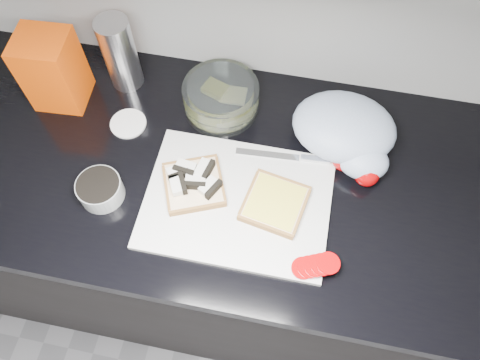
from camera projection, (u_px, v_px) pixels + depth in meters
The scene contains 14 objects.
base_cabinet at pixel (212, 239), 1.48m from camera, with size 3.50×0.60×0.86m, color black.
countertop at pixel (202, 167), 1.09m from camera, with size 3.50×0.64×0.04m, color black.
cutting_board at pixel (237, 202), 1.02m from camera, with size 0.40×0.30×0.01m, color silver.
bread_left at pixel (193, 183), 1.02m from camera, with size 0.17×0.17×0.04m.
bread_right at pixel (275, 203), 1.00m from camera, with size 0.15×0.15×0.02m.
tomato_slices at pixel (315, 266), 0.93m from camera, with size 0.11×0.07×0.02m.
knife at pixel (295, 157), 1.06m from camera, with size 0.22×0.03×0.01m.
seed_tub at pixel (100, 189), 1.01m from camera, with size 0.10×0.10×0.05m.
tub_lid at pixel (128, 124), 1.12m from camera, with size 0.09×0.09×0.01m, color white.
glass_bowl at pixel (221, 98), 1.12m from camera, with size 0.18×0.18×0.08m.
bread_bag at pixel (53, 70), 1.08m from camera, with size 0.12×0.11×0.19m, color #FD4504.
steel_canister at pixel (120, 54), 1.11m from camera, with size 0.08×0.08×0.19m, color silver.
grocery_bag at pixel (347, 132), 1.05m from camera, with size 0.25×0.23×0.10m.
whole_tomatoes at pixel (346, 158), 1.04m from camera, with size 0.15×0.12×0.06m.
Camera 1 is at (0.20, 0.68, 1.82)m, focal length 35.00 mm.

